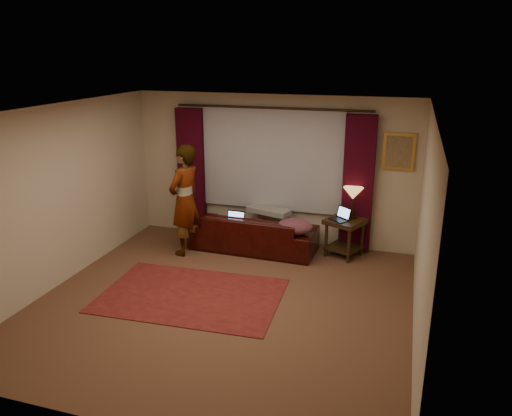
% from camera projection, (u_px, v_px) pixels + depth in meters
% --- Properties ---
extents(floor, '(5.00, 5.00, 0.01)m').
position_uv_depth(floor, '(223.00, 302.00, 6.86)').
color(floor, brown).
rests_on(floor, ground).
extents(ceiling, '(5.00, 5.00, 0.02)m').
position_uv_depth(ceiling, '(219.00, 111.00, 6.06)').
color(ceiling, silver).
rests_on(ceiling, ground).
extents(wall_back, '(5.00, 0.02, 2.60)m').
position_uv_depth(wall_back, '(273.00, 170.00, 8.73)').
color(wall_back, beige).
rests_on(wall_back, ground).
extents(wall_front, '(5.00, 0.02, 2.60)m').
position_uv_depth(wall_front, '(114.00, 301.00, 4.19)').
color(wall_front, beige).
rests_on(wall_front, ground).
extents(wall_left, '(0.02, 5.00, 2.60)m').
position_uv_depth(wall_left, '(59.00, 196.00, 7.17)').
color(wall_left, beige).
rests_on(wall_left, ground).
extents(wall_right, '(0.02, 5.00, 2.60)m').
position_uv_depth(wall_right, '(424.00, 232.00, 5.75)').
color(wall_right, beige).
rests_on(wall_right, ground).
extents(sheer_curtain, '(2.50, 0.05, 1.80)m').
position_uv_depth(sheer_curtain, '(272.00, 159.00, 8.62)').
color(sheer_curtain, '#A1A1A8').
rests_on(sheer_curtain, wall_back).
extents(drape_left, '(0.50, 0.14, 2.30)m').
position_uv_depth(drape_left, '(192.00, 172.00, 9.09)').
color(drape_left, '#330412').
rests_on(drape_left, floor).
extents(drape_right, '(0.50, 0.14, 2.30)m').
position_uv_depth(drape_right, '(358.00, 184.00, 8.25)').
color(drape_right, '#330412').
rests_on(drape_right, floor).
extents(curtain_rod, '(0.04, 0.04, 3.40)m').
position_uv_depth(curtain_rod, '(271.00, 108.00, 8.31)').
color(curtain_rod, '#311F10').
rests_on(curtain_rod, wall_back).
extents(picture_frame, '(0.50, 0.04, 0.60)m').
position_uv_depth(picture_frame, '(399.00, 152.00, 7.98)').
color(picture_frame, gold).
rests_on(picture_frame, wall_back).
extents(sofa, '(2.17, 0.99, 0.87)m').
position_uv_depth(sofa, '(254.00, 225.00, 8.54)').
color(sofa, black).
rests_on(sofa, floor).
extents(throw_blanket, '(0.81, 0.49, 0.09)m').
position_uv_depth(throw_blanket, '(269.00, 198.00, 8.61)').
color(throw_blanket, gray).
rests_on(throw_blanket, sofa).
extents(clothing_pile, '(0.66, 0.56, 0.25)m').
position_uv_depth(clothing_pile, '(295.00, 227.00, 8.11)').
color(clothing_pile, brown).
rests_on(clothing_pile, sofa).
extents(laptop_sofa, '(0.33, 0.36, 0.23)m').
position_uv_depth(laptop_sofa, '(234.00, 220.00, 8.47)').
color(laptop_sofa, black).
rests_on(laptop_sofa, sofa).
extents(area_rug, '(2.57, 1.78, 0.01)m').
position_uv_depth(area_rug, '(191.00, 295.00, 7.03)').
color(area_rug, maroon).
rests_on(area_rug, floor).
extents(end_table, '(0.73, 0.73, 0.64)m').
position_uv_depth(end_table, '(344.00, 238.00, 8.30)').
color(end_table, black).
rests_on(end_table, floor).
extents(tiffany_lamp, '(0.44, 0.44, 0.52)m').
position_uv_depth(tiffany_lamp, '(353.00, 203.00, 8.18)').
color(tiffany_lamp, '#9C9A43').
rests_on(tiffany_lamp, end_table).
extents(laptop_table, '(0.43, 0.43, 0.21)m').
position_uv_depth(laptop_table, '(339.00, 214.00, 8.13)').
color(laptop_table, black).
rests_on(laptop_table, end_table).
extents(person, '(0.66, 0.66, 1.86)m').
position_uv_depth(person, '(185.00, 200.00, 8.25)').
color(person, gray).
rests_on(person, floor).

